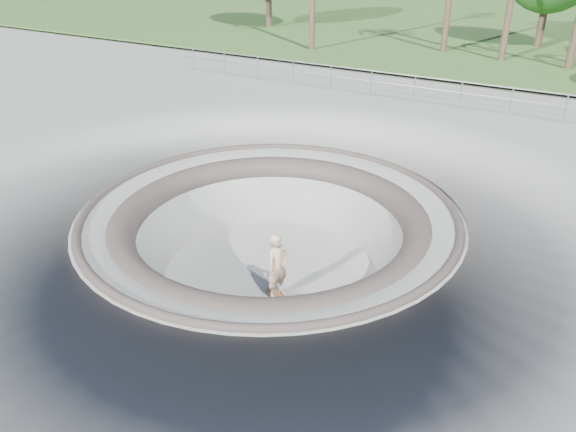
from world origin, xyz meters
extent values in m
plane|color=gray|center=(0.00, 0.00, 0.00)|extent=(180.00, 180.00, 0.00)
torus|color=gray|center=(0.00, 0.00, -2.00)|extent=(14.00, 14.00, 4.00)
cylinder|color=gray|center=(0.00, 0.00, -1.95)|extent=(6.60, 6.60, 0.10)
torus|color=#49413A|center=(0.00, 0.00, -0.02)|extent=(10.24, 10.24, 0.24)
torus|color=#49413A|center=(0.00, 0.00, -0.45)|extent=(8.91, 8.91, 0.81)
cube|color=#365A24|center=(0.00, 34.00, 0.22)|extent=(180.00, 36.00, 0.12)
ellipsoid|color=brown|center=(-22.00, 55.00, -6.44)|extent=(50.40, 36.00, 23.40)
cylinder|color=gray|center=(0.00, 12.00, 1.17)|extent=(25.00, 0.05, 0.05)
cylinder|color=gray|center=(0.00, 12.00, 0.72)|extent=(25.00, 0.05, 0.05)
cube|color=#91573A|center=(0.86, -1.07, -1.82)|extent=(0.86, 0.55, 0.02)
cylinder|color=silver|center=(0.86, -1.07, -1.86)|extent=(0.10, 0.17, 0.04)
cylinder|color=silver|center=(0.86, -1.07, -1.86)|extent=(0.10, 0.17, 0.04)
cylinder|color=silver|center=(0.86, -1.07, -1.87)|extent=(0.07, 0.05, 0.07)
cylinder|color=silver|center=(0.86, -1.07, -1.87)|extent=(0.07, 0.05, 0.07)
cylinder|color=silver|center=(0.86, -1.07, -1.87)|extent=(0.07, 0.05, 0.07)
cylinder|color=silver|center=(0.86, -1.07, -1.87)|extent=(0.07, 0.05, 0.07)
imported|color=#D9AF8C|center=(0.86, -1.07, -0.90)|extent=(0.57, 0.75, 1.83)
cylinder|color=brown|center=(2.92, 26.81, 2.56)|extent=(0.44, 0.44, 4.78)
camera|label=1|loc=(7.14, -11.54, 6.89)|focal=35.00mm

